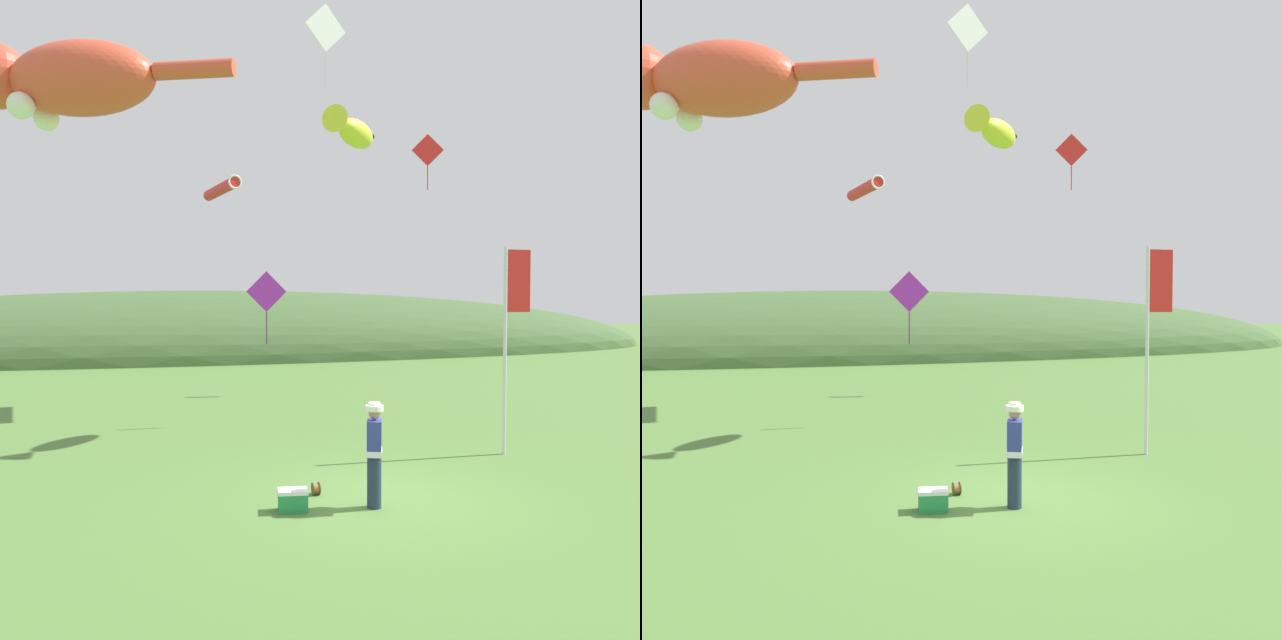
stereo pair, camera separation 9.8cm
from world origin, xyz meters
The scene contains 12 objects.
ground_plane centered at (0.00, 0.00, 0.00)m, with size 120.00×120.00×0.00m, color #517A38.
distant_hill_ridge centered at (-1.59, 29.86, 0.00)m, with size 63.53×15.64×7.99m.
festival_attendant centered at (-0.23, -0.35, 0.95)m, with size 0.40×0.49×1.77m.
kite_spool centered at (-1.00, 0.57, 0.11)m, with size 0.13×0.22×0.22m.
picnic_cooler centered at (-1.58, -0.16, 0.18)m, with size 0.53×0.39×0.36m.
festival_banner_pole centered at (3.98, 2.28, 3.05)m, with size 0.66×0.08×4.65m.
kite_giant_cat centered at (-5.82, 6.28, 8.80)m, with size 6.41×3.31×2.06m.
kite_fish_windsock centered at (1.29, 5.53, 7.87)m, with size 2.09×2.42×0.78m.
kite_tube_streamer centered at (-1.63, 10.13, 7.01)m, with size 0.95×2.87×0.44m.
kite_diamond_red centered at (6.38, 11.95, 9.13)m, with size 1.17×0.38×2.12m.
kite_diamond_white centered at (0.28, 4.52, 9.98)m, with size 1.10×0.35×2.05m.
kite_diamond_violet centered at (-0.72, 7.07, 3.68)m, with size 1.14×0.06×2.04m.
Camera 1 is at (-3.78, -10.09, 3.51)m, focal length 35.00 mm.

